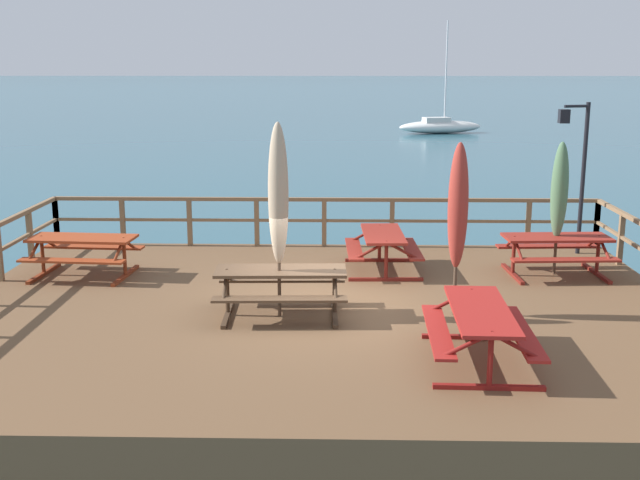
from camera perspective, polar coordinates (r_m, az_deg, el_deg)
The scene contains 13 objects.
ground_plane at distance 13.35m, azimuth -0.07°, elevation -8.53°, with size 600.00×600.00×0.00m, color #2D5B6B.
wooden_deck at distance 13.19m, azimuth -0.07°, elevation -6.77°, with size 12.29×9.32×0.87m, color brown.
railing_waterside_far at distance 17.25m, azimuth 0.31°, elevation 1.93°, with size 12.09×0.10×1.09m.
picnic_table_mid_left at distance 15.50m, azimuth -16.93°, elevation -0.53°, with size 2.06×1.53×0.78m.
picnic_table_back_right at distance 15.56m, azimuth 16.86°, elevation -0.47°, with size 2.06×1.51×0.78m.
picnic_table_mid_centre at distance 12.54m, azimuth -2.87°, elevation -3.05°, with size 2.13×1.47×0.78m.
picnic_table_back_left at distance 10.79m, azimuth 11.61°, elevation -5.93°, with size 1.46×2.24×0.78m.
picnic_table_front_left at distance 15.25m, azimuth 4.61°, elevation -0.23°, with size 1.46×1.88×0.78m.
patio_umbrella_tall_back_left at distance 12.46m, azimuth 10.04°, elevation 2.39°, with size 0.32×0.32×2.79m.
patio_umbrella_tall_back_right at distance 15.43m, azimuth 17.07°, elevation 3.44°, with size 0.32×0.32×2.56m.
patio_umbrella_short_back at distance 12.17m, azimuth -3.06°, elevation 3.30°, with size 0.32×0.32×3.11m.
lamp_post_hooked at distance 17.17m, azimuth 18.20°, elevation 5.90°, with size 0.67×0.30×3.20m.
sailboat_distant at distance 56.40m, azimuth 8.75°, elevation 8.22°, with size 6.22×2.95×7.72m.
Camera 1 is at (0.32, -12.43, 4.85)m, focal length 43.85 mm.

